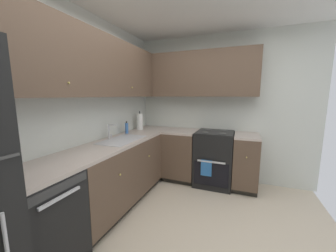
{
  "coord_description": "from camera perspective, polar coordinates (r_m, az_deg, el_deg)",
  "views": [
    {
      "loc": [
        -1.72,
        -0.37,
        1.53
      ],
      "look_at": [
        0.97,
        0.66,
        1.08
      ],
      "focal_mm": 20.68,
      "sensor_mm": 36.0,
      "label": 1
    }
  ],
  "objects": [
    {
      "name": "upper_cabinets_right",
      "position": [
        3.54,
        7.74,
        14.75
      ],
      "size": [
        0.32,
        2.12,
        0.76
      ],
      "color": "brown"
    },
    {
      "name": "wall_right",
      "position": [
        3.64,
        15.23,
        4.87
      ],
      "size": [
        0.05,
        3.13,
        2.59
      ],
      "primitive_type": "cube",
      "color": "silver",
      "rests_on": "ground_plane"
    },
    {
      "name": "upper_cabinets_back",
      "position": [
        2.65,
        -20.67,
        16.27
      ],
      "size": [
        2.57,
        0.34,
        0.76
      ],
      "color": "brown"
    },
    {
      "name": "ground_plane",
      "position": [
        2.34,
        7.87,
        -32.46
      ],
      "size": [
        3.73,
        3.03,
        0.02
      ],
      "primitive_type": "cube",
      "color": "beige"
    },
    {
      "name": "lower_cabinets_back",
      "position": [
        2.88,
        -14.72,
        -13.59
      ],
      "size": [
        1.69,
        0.62,
        0.88
      ],
      "color": "brown",
      "rests_on": "ground_plane"
    },
    {
      "name": "soap_bottle",
      "position": [
        3.26,
        -12.07,
        -0.58
      ],
      "size": [
        0.05,
        0.05,
        0.2
      ],
      "color": "#3F72BF",
      "rests_on": "countertop_back"
    },
    {
      "name": "lower_cabinets_right",
      "position": [
        3.51,
        10.99,
        -9.32
      ],
      "size": [
        0.62,
        1.57,
        0.88
      ],
      "color": "brown",
      "rests_on": "ground_plane"
    },
    {
      "name": "faucet",
      "position": [
        2.9,
        -16.67,
        -1.09
      ],
      "size": [
        0.07,
        0.16,
        0.22
      ],
      "color": "silver",
      "rests_on": "countertop_back"
    },
    {
      "name": "wall_back",
      "position": [
        2.58,
        -26.86,
        2.67
      ],
      "size": [
        3.83,
        0.05,
        2.59
      ],
      "primitive_type": "cube",
      "color": "silver",
      "rests_on": "ground_plane"
    },
    {
      "name": "oven_range",
      "position": [
        3.49,
        13.42,
        -9.1
      ],
      "size": [
        0.68,
        0.62,
        1.07
      ],
      "color": "black",
      "rests_on": "ground_plane"
    },
    {
      "name": "paper_towel_roll",
      "position": [
        3.58,
        -8.29,
        1.28
      ],
      "size": [
        0.11,
        0.11,
        0.35
      ],
      "color": "white",
      "rests_on": "countertop_back"
    },
    {
      "name": "dishwasher",
      "position": [
        2.17,
        -34.23,
        -23.01
      ],
      "size": [
        0.6,
        0.63,
        0.88
      ],
      "color": "black",
      "rests_on": "ground_plane"
    },
    {
      "name": "sink",
      "position": [
        2.81,
        -13.21,
        -4.82
      ],
      "size": [
        0.71,
        0.4,
        0.1
      ],
      "color": "#B7B7BC",
      "rests_on": "countertop_back"
    },
    {
      "name": "countertop_back",
      "position": [
        2.74,
        -15.08,
        -4.79
      ],
      "size": [
        2.89,
        0.6,
        0.03
      ],
      "primitive_type": "cube",
      "color": "#B7A89E",
      "rests_on": "lower_cabinets_back"
    },
    {
      "name": "countertop_right",
      "position": [
        3.39,
        11.21,
        -2.03
      ],
      "size": [
        0.6,
        1.57,
        0.03
      ],
      "color": "#B7A89E",
      "rests_on": "lower_cabinets_right"
    }
  ]
}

